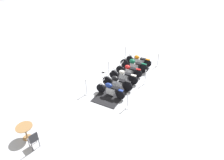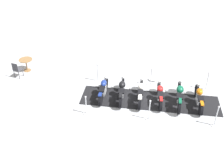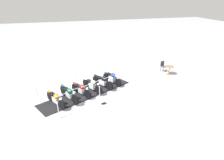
{
  "view_description": "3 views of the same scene",
  "coord_description": "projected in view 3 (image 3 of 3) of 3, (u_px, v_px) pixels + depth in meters",
  "views": [
    {
      "loc": [
        7.94,
        9.41,
        7.52
      ],
      "look_at": [
        1.7,
        0.61,
        0.79
      ],
      "focal_mm": 31.38,
      "sensor_mm": 36.0,
      "label": 1
    },
    {
      "loc": [
        -4.89,
        10.42,
        8.64
      ],
      "look_at": [
        1.71,
        0.92,
        1.11
      ],
      "focal_mm": 44.53,
      "sensor_mm": 36.0,
      "label": 2
    },
    {
      "loc": [
        -1.64,
        -12.28,
        6.5
      ],
      "look_at": [
        2.0,
        0.51,
        0.56
      ],
      "focal_mm": 31.12,
      "sensor_mm": 36.0,
      "label": 3
    }
  ],
  "objects": [
    {
      "name": "motorcycle_black",
      "position": [
        103.0,
        81.0,
        14.51
      ],
      "size": [
        1.22,
        1.97,
        0.98
      ],
      "rotation": [
        0.0,
        0.0,
        -1.07
      ],
      "color": "black",
      "rests_on": "display_platform"
    },
    {
      "name": "motorcycle_forest",
      "position": [
        69.0,
        93.0,
        12.72
      ],
      "size": [
        1.07,
        2.19,
        1.02
      ],
      "rotation": [
        0.0,
        0.0,
        -1.16
      ],
      "color": "black",
      "rests_on": "display_platform"
    },
    {
      "name": "cafe_chair_near_table",
      "position": [
        163.0,
        66.0,
        17.53
      ],
      "size": [
        0.47,
        0.47,
        0.95
      ],
      "rotation": [
        0.0,
        0.0,
        -1.38
      ],
      "color": "#2D2D33",
      "rests_on": "ground_plane"
    },
    {
      "name": "motorcycle_maroon",
      "position": [
        81.0,
        89.0,
        13.34
      ],
      "size": [
        1.18,
        1.83,
        0.93
      ],
      "rotation": [
        0.0,
        0.0,
        -1.05
      ],
      "color": "black",
      "rests_on": "display_platform"
    },
    {
      "name": "stanchion_right_front",
      "position": [
        59.0,
        113.0,
        10.9
      ],
      "size": [
        0.34,
        0.34,
        1.11
      ],
      "color": "silver",
      "rests_on": "ground_plane"
    },
    {
      "name": "stanchion_right_mid",
      "position": [
        100.0,
        96.0,
        12.74
      ],
      "size": [
        0.36,
        0.36,
        1.08
      ],
      "color": "silver",
      "rests_on": "ground_plane"
    },
    {
      "name": "cafe_table",
      "position": [
        169.0,
        68.0,
        16.84
      ],
      "size": [
        0.78,
        0.78,
        0.76
      ],
      "color": "olive",
      "rests_on": "ground_plane"
    },
    {
      "name": "motorcycle_cream",
      "position": [
        92.0,
        85.0,
        13.93
      ],
      "size": [
        1.16,
        2.03,
        0.98
      ],
      "rotation": [
        0.0,
        0.0,
        -1.11
      ],
      "color": "black",
      "rests_on": "display_platform"
    },
    {
      "name": "display_platform",
      "position": [
        87.0,
        93.0,
        13.84
      ],
      "size": [
        6.99,
        4.58,
        0.04
      ],
      "primitive_type": "cube",
      "rotation": [
        0.0,
        0.0,
        0.46
      ],
      "color": "black",
      "rests_on": "ground_plane"
    },
    {
      "name": "stanchion_left_rear",
      "position": [
        105.0,
        73.0,
        16.53
      ],
      "size": [
        0.34,
        0.34,
        1.02
      ],
      "color": "silver",
      "rests_on": "ground_plane"
    },
    {
      "name": "ground_plane",
      "position": [
        87.0,
        93.0,
        13.85
      ],
      "size": [
        80.0,
        80.0,
        0.0
      ],
      "primitive_type": "plane",
      "color": "#A8AAB2"
    },
    {
      "name": "info_placard",
      "position": [
        103.0,
        103.0,
        12.49
      ],
      "size": [
        0.37,
        0.34,
        0.22
      ],
      "rotation": [
        0.0,
        0.0,
        3.6
      ],
      "color": "#333338",
      "rests_on": "ground_plane"
    },
    {
      "name": "stanchion_left_mid",
      "position": [
        76.0,
        82.0,
        14.67
      ],
      "size": [
        0.31,
        0.31,
        1.11
      ],
      "color": "silver",
      "rests_on": "ground_plane"
    },
    {
      "name": "motorcycle_copper",
      "position": [
        56.0,
        99.0,
        12.16
      ],
      "size": [
        1.17,
        1.98,
        0.92
      ],
      "rotation": [
        0.0,
        0.0,
        -1.1
      ],
      "color": "black",
      "rests_on": "display_platform"
    },
    {
      "name": "motorcycle_navy",
      "position": [
        112.0,
        78.0,
        15.11
      ],
      "size": [
        1.03,
        1.91,
        0.89
      ],
      "rotation": [
        0.0,
        0.0,
        -1.14
      ],
      "color": "black",
      "rests_on": "display_platform"
    },
    {
      "name": "stanchion_right_rear",
      "position": [
        131.0,
        83.0,
        14.56
      ],
      "size": [
        0.33,
        0.33,
        1.1
      ],
      "color": "silver",
      "rests_on": "ground_plane"
    },
    {
      "name": "stanchion_left_front",
      "position": [
        37.0,
        95.0,
        12.85
      ],
      "size": [
        0.35,
        0.35,
        1.12
      ],
      "color": "silver",
      "rests_on": "ground_plane"
    }
  ]
}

